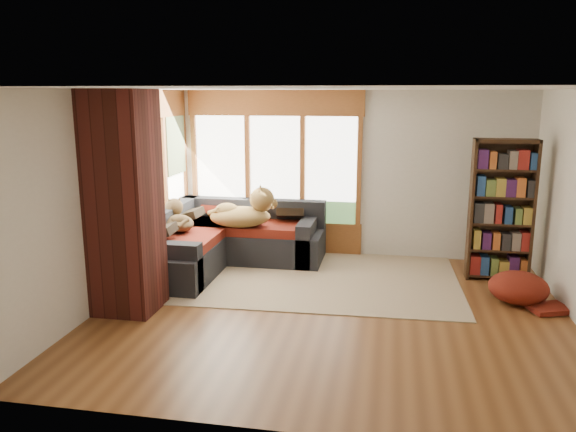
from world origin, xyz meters
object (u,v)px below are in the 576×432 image
at_px(area_rug, 323,276).
at_px(sectional_sofa, 217,243).
at_px(dog_brindle, 177,221).
at_px(bookshelf, 501,211).
at_px(brick_chimney, 124,203).
at_px(dog_tan, 245,214).
at_px(pouf, 519,287).

bearing_deg(area_rug, sectional_sofa, 166.65).
relative_size(sectional_sofa, dog_brindle, 2.82).
bearing_deg(sectional_sofa, bookshelf, -6.07).
xyz_separation_m(sectional_sofa, area_rug, (1.70, -0.40, -0.30)).
bearing_deg(sectional_sofa, brick_chimney, -107.15).
bearing_deg(sectional_sofa, area_rug, -18.20).
bearing_deg(bookshelf, sectional_sofa, 178.79).
bearing_deg(area_rug, brick_chimney, -142.54).
relative_size(brick_chimney, area_rug, 0.70).
xyz_separation_m(dog_tan, dog_brindle, (-0.93, -0.36, -0.07)).
xyz_separation_m(sectional_sofa, bookshelf, (4.09, -0.09, 0.68)).
bearing_deg(dog_brindle, brick_chimney, 145.64).
height_order(bookshelf, pouf, bookshelf).
bearing_deg(bookshelf, area_rug, -172.46).
bearing_deg(dog_brindle, bookshelf, -119.54).
xyz_separation_m(area_rug, dog_brindle, (-2.14, -0.05, 0.72)).
distance_m(pouf, dog_tan, 3.86).
distance_m(area_rug, dog_brindle, 2.26).
height_order(brick_chimney, area_rug, brick_chimney).
distance_m(dog_tan, dog_brindle, 1.00).
distance_m(area_rug, bookshelf, 2.60).
relative_size(bookshelf, pouf, 2.72).
bearing_deg(dog_brindle, sectional_sofa, -78.22).
distance_m(brick_chimney, sectional_sofa, 2.32).
height_order(area_rug, dog_tan, dog_tan).
xyz_separation_m(brick_chimney, sectional_sofa, (0.45, 2.05, -1.00)).
xyz_separation_m(brick_chimney, dog_tan, (0.93, 1.95, -0.50)).
height_order(pouf, dog_brindle, dog_brindle).
relative_size(area_rug, bookshelf, 1.91).
bearing_deg(bookshelf, brick_chimney, -156.64).
height_order(sectional_sofa, pouf, sectional_sofa).
bearing_deg(brick_chimney, dog_tan, 64.45).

